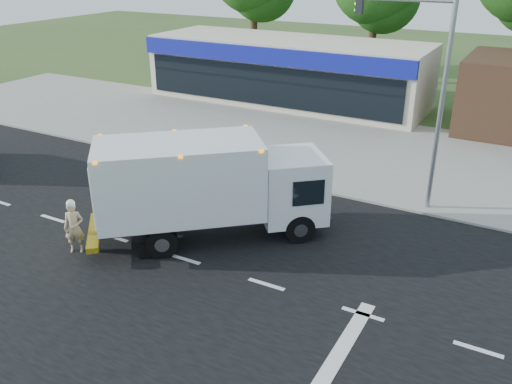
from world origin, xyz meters
TOP-DOWN VIEW (x-y plane):
  - ground at (0.00, 0.00)m, footprint 120.00×120.00m
  - road_asphalt at (0.00, 0.00)m, footprint 60.00×14.00m
  - sidewalk at (0.00, 8.20)m, footprint 60.00×2.40m
  - parking_apron at (0.00, 14.00)m, footprint 60.00×9.00m
  - lane_markings at (1.35, -1.35)m, footprint 55.20×7.00m
  - ems_box_truck at (-3.18, 1.67)m, footprint 7.66×7.07m
  - emergency_worker at (-6.43, -1.28)m, footprint 0.77×0.71m
  - retail_strip_mall at (-9.00, 19.93)m, footprint 18.00×6.20m
  - traffic_signal_pole at (2.35, 7.60)m, footprint 3.51×0.25m

SIDE VIEW (x-z plane):
  - ground at x=0.00m, z-range 0.00..0.00m
  - road_asphalt at x=0.00m, z-range -0.01..0.01m
  - parking_apron at x=0.00m, z-range 0.00..0.02m
  - lane_markings at x=1.35m, z-range 0.01..0.02m
  - sidewalk at x=0.00m, z-range 0.00..0.12m
  - emergency_worker at x=-6.43m, z-range -0.02..1.87m
  - retail_strip_mall at x=-9.00m, z-range 0.01..4.01m
  - ems_box_truck at x=-3.18m, z-range 0.27..3.82m
  - traffic_signal_pole at x=2.35m, z-range 0.92..8.92m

